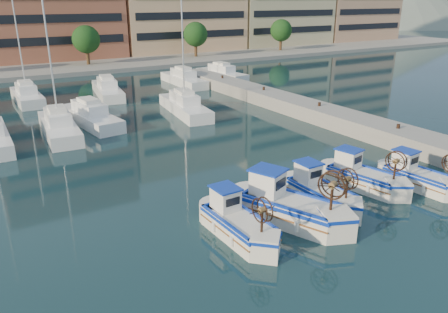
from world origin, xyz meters
TOP-DOWN VIEW (x-y plane):
  - ground at (0.00, 0.00)m, footprint 300.00×300.00m
  - quay at (13.00, 8.00)m, footprint 3.00×60.00m
  - hill_east at (140.00, 110.00)m, footprint 160.00×160.00m
  - yacht_marina at (-2.72, 27.86)m, footprint 37.23×23.15m
  - fishing_boat_a at (-3.64, 1.22)m, footprint 1.74×4.06m
  - fishing_boat_b at (-0.92, 1.11)m, footprint 3.57×4.99m
  - fishing_boat_c at (1.64, 1.71)m, footprint 1.65×4.02m
  - fishing_boat_d at (5.06, 2.02)m, footprint 2.44×4.21m
  - fishing_boat_e at (7.72, 0.46)m, footprint 1.94×3.97m

SIDE VIEW (x-z plane):
  - ground at x=0.00m, z-range 0.00..0.00m
  - hill_east at x=140.00m, z-range -25.00..25.00m
  - yacht_marina at x=-2.72m, z-range -5.22..6.28m
  - quay at x=13.00m, z-range 0.00..1.20m
  - fishing_boat_e at x=7.72m, z-range -0.54..1.88m
  - fishing_boat_c at x=1.64m, z-range -0.56..1.94m
  - fishing_boat_a at x=-3.64m, z-range -0.56..1.95m
  - fishing_boat_d at x=5.06m, z-range -0.57..1.98m
  - fishing_boat_b at x=-0.92m, z-range -0.68..2.33m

